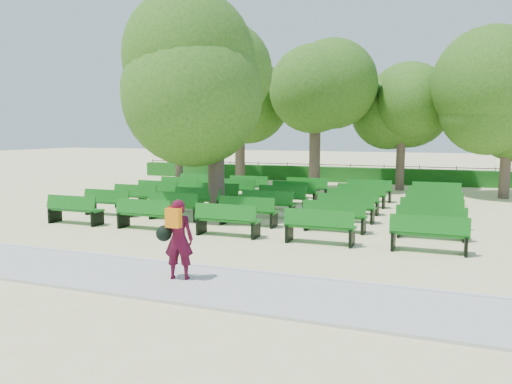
{
  "coord_description": "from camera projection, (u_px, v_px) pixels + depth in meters",
  "views": [
    {
      "loc": [
        6.47,
        -15.91,
        3.04
      ],
      "look_at": [
        0.75,
        -1.0,
        1.1
      ],
      "focal_mm": 35.0,
      "sensor_mm": 36.0,
      "label": 1
    }
  ],
  "objects": [
    {
      "name": "curb",
      "position": [
        145.0,
        261.0,
        11.61
      ],
      "size": [
        30.0,
        0.12,
        0.1
      ],
      "primitive_type": "cube",
      "color": "silver",
      "rests_on": "ground"
    },
    {
      "name": "tree_among",
      "position": [
        215.0,
        84.0,
        18.06
      ],
      "size": [
        4.94,
        4.94,
        7.0
      ],
      "color": "brown",
      "rests_on": "ground"
    },
    {
      "name": "fence",
      "position": [
        334.0,
        181.0,
        30.76
      ],
      "size": [
        26.0,
        0.1,
        1.02
      ],
      "primitive_type": null,
      "color": "black",
      "rests_on": "ground"
    },
    {
      "name": "paving",
      "position": [
        115.0,
        275.0,
        10.55
      ],
      "size": [
        30.0,
        2.2,
        0.06
      ],
      "primitive_type": "cube",
      "color": "#B3B3AF",
      "rests_on": "ground"
    },
    {
      "name": "tree_line",
      "position": [
        316.0,
        189.0,
        26.68
      ],
      "size": [
        21.8,
        6.8,
        7.04
      ],
      "primitive_type": null,
      "color": "#346019",
      "rests_on": "ground"
    },
    {
      "name": "bench_array",
      "position": [
        276.0,
        210.0,
        18.69
      ],
      "size": [
        1.93,
        0.64,
        1.21
      ],
      "rotation": [
        0.0,
        0.0,
        0.03
      ],
      "color": "#116114",
      "rests_on": "ground"
    },
    {
      "name": "hedge",
      "position": [
        333.0,
        174.0,
        30.33
      ],
      "size": [
        26.0,
        0.7,
        0.9
      ],
      "primitive_type": "cube",
      "color": "#175617",
      "rests_on": "ground"
    },
    {
      "name": "person",
      "position": [
        177.0,
        238.0,
        10.06
      ],
      "size": [
        0.81,
        0.54,
        1.64
      ],
      "rotation": [
        0.0,
        0.0,
        3.43
      ],
      "color": "#470A1E",
      "rests_on": "ground"
    },
    {
      "name": "ground",
      "position": [
        246.0,
        219.0,
        17.41
      ],
      "size": [
        120.0,
        120.0,
        0.0
      ],
      "primitive_type": "plane",
      "color": "beige"
    }
  ]
}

